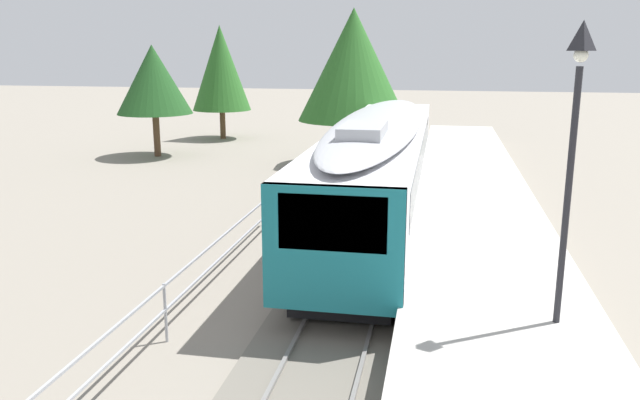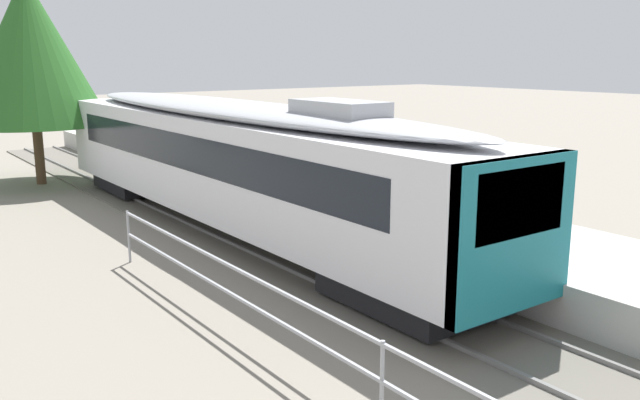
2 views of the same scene
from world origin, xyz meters
TOP-DOWN VIEW (x-y plane):
  - ground_plane at (-3.00, 22.00)m, footprint 160.00×160.00m
  - track_rails at (0.00, 22.00)m, footprint 3.20×60.00m
  - commuter_train at (0.00, 30.78)m, footprint 2.82×18.79m
  - station_platform at (3.25, 22.00)m, footprint 3.90×60.00m
  - tree_behind_station_far at (-2.41, 41.72)m, footprint 5.48×5.48m

SIDE VIEW (x-z plane):
  - ground_plane at x=-3.00m, z-range 0.00..0.00m
  - track_rails at x=0.00m, z-range -0.04..0.10m
  - station_platform at x=3.25m, z-range 0.00..0.90m
  - commuter_train at x=0.00m, z-range 0.27..4.01m
  - tree_behind_station_far at x=-2.41m, z-range 1.12..8.85m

